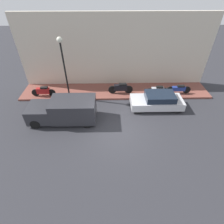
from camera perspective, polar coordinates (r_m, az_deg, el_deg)
The scene contains 10 objects.
ground_plane at distance 11.53m, azimuth 2.03°, elevation -6.22°, with size 60.00×60.00×0.00m, color #2D2D33.
sidewalk at distance 15.32m, azimuth 1.15°, elevation 6.85°, with size 2.50×15.85×0.15m.
building_facade at distance 15.33m, azimuth 1.09°, elevation 18.99°, with size 0.30×15.85×5.99m.
parked_car at distance 13.60m, azimuth 14.55°, elevation 3.54°, with size 1.65×3.88×1.21m.
delivery_van at distance 12.27m, azimuth -15.54°, elevation 0.58°, with size 1.82×4.54×1.66m.
scooter_silver at distance 14.95m, azimuth 14.66°, elevation 6.90°, with size 0.30×1.88×0.78m.
motorcycle_blue at distance 15.69m, azimuth 20.92°, elevation 7.06°, with size 0.30×2.05×0.74m.
motorcycle_red at distance 15.38m, azimuth -21.51°, elevation 6.37°, with size 0.30×1.92×0.83m.
motorcycle_black at distance 14.68m, azimuth 2.87°, elevation 7.84°, with size 0.30×2.04×0.89m.
streetlamp at distance 13.46m, azimuth -15.84°, elevation 16.96°, with size 0.39×0.39×4.69m.
Camera 1 is at (-8.19, 0.58, 8.11)m, focal length 28.00 mm.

